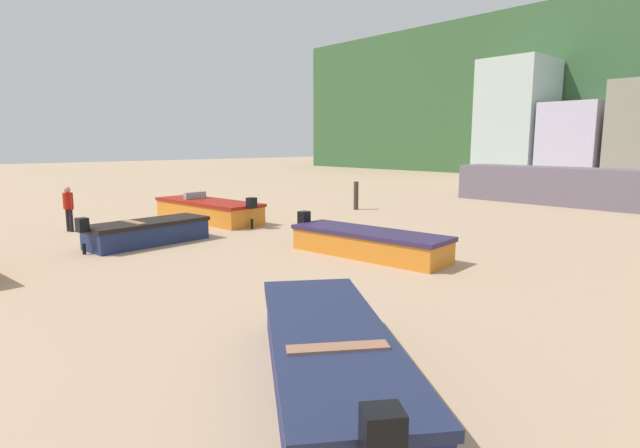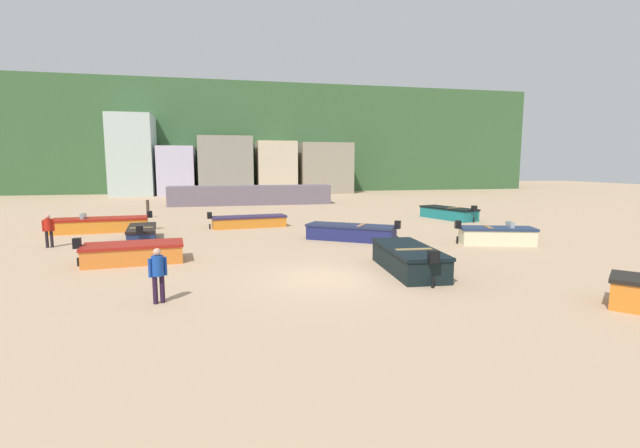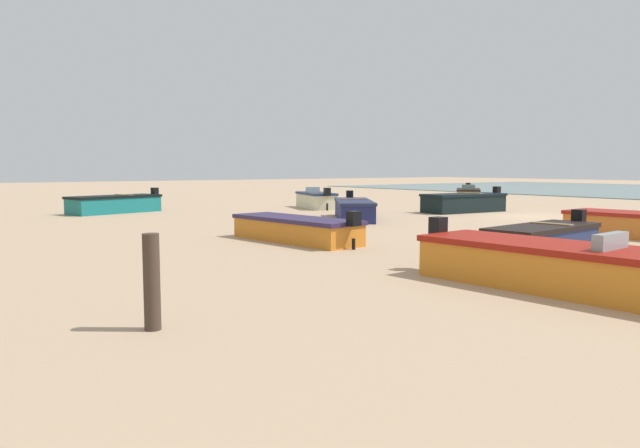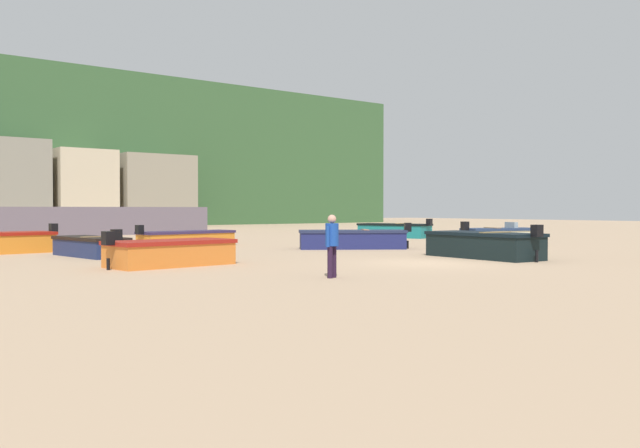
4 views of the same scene
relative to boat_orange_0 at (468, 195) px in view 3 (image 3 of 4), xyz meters
name	(u,v)px [view 3 (image 3 of 4)]	position (x,y,z in m)	size (l,w,h in m)	color
ground_plane	(523,216)	(-8.41, 6.00, -0.46)	(160.00, 160.00, 0.00)	tan
boat_orange_0	(468,195)	(0.00, 0.00, 0.00)	(3.47, 3.68, 1.21)	orange
boat_black_1	(464,203)	(-5.18, 6.35, 0.01)	(2.00, 4.74, 1.25)	black
boat_orange_2	(632,224)	(-15.53, 10.21, -0.05)	(4.20, 2.13, 1.12)	orange
boat_cream_3	(316,200)	(1.51, 10.71, -0.01)	(3.96, 2.39, 1.18)	beige
boat_navy_4	(543,239)	(-16.08, 15.80, -0.08)	(1.80, 4.11, 1.05)	navy
boat_orange_5	(558,266)	(-19.00, 19.65, -0.03)	(5.63, 2.15, 1.16)	orange
boat_teal_6	(115,204)	(4.39, 20.77, -0.02)	(2.83, 4.85, 1.18)	#197275
boat_orange_7	(296,229)	(-10.25, 19.67, -0.09)	(5.02, 1.96, 1.05)	orange
boat_navy_8	(354,210)	(-5.28, 13.47, -0.04)	(4.72, 3.85, 1.15)	navy
mooring_post_near_water	(152,282)	(-17.36, 26.65, 0.21)	(0.23, 0.23, 1.34)	#41332A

